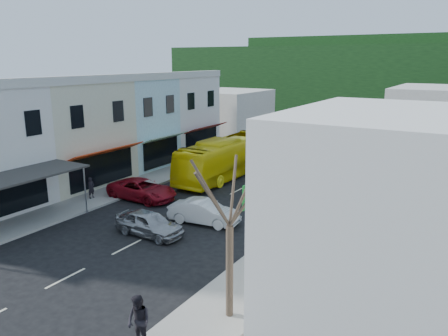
% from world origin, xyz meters
% --- Properties ---
extents(ground, '(120.00, 120.00, 0.00)m').
position_xyz_m(ground, '(0.00, 0.00, 0.00)').
color(ground, black).
rests_on(ground, ground).
extents(sidewalk_left, '(3.00, 52.00, 0.15)m').
position_xyz_m(sidewalk_left, '(-7.50, 10.00, 0.07)').
color(sidewalk_left, gray).
rests_on(sidewalk_left, ground).
extents(sidewalk_right, '(3.00, 52.00, 0.15)m').
position_xyz_m(sidewalk_right, '(7.50, 10.00, 0.07)').
color(sidewalk_right, gray).
rests_on(sidewalk_right, ground).
extents(shopfront_row, '(8.25, 30.00, 8.00)m').
position_xyz_m(shopfront_row, '(-12.49, 5.00, 4.00)').
color(shopfront_row, silver).
rests_on(shopfront_row, ground).
extents(right_building, '(8.00, 9.00, 8.00)m').
position_xyz_m(right_building, '(13.50, -4.00, 4.00)').
color(right_building, silver).
rests_on(right_building, ground).
extents(distant_block_left, '(8.00, 10.00, 6.00)m').
position_xyz_m(distant_block_left, '(-12.00, 27.00, 3.00)').
color(distant_block_left, '#B7B2A8').
rests_on(distant_block_left, ground).
extents(distant_block_right, '(8.00, 12.00, 7.00)m').
position_xyz_m(distant_block_right, '(11.00, 30.00, 3.50)').
color(distant_block_right, '#B7B2A8').
rests_on(distant_block_right, ground).
extents(hillside, '(80.00, 26.00, 14.00)m').
position_xyz_m(hillside, '(-1.45, 65.09, 6.73)').
color(hillside, black).
rests_on(hillside, ground).
extents(bus, '(2.62, 11.62, 3.10)m').
position_xyz_m(bus, '(-2.85, 11.06, 1.55)').
color(bus, yellow).
rests_on(bus, ground).
extents(car_silver, '(4.44, 1.90, 1.40)m').
position_xyz_m(car_silver, '(-0.04, -2.14, 0.70)').
color(car_silver, '#9E9FA3').
rests_on(car_silver, ground).
extents(car_white, '(4.61, 2.39, 1.40)m').
position_xyz_m(car_white, '(1.58, 1.02, 0.70)').
color(car_white, silver).
rests_on(car_white, ground).
extents(car_red, '(4.61, 1.92, 1.40)m').
position_xyz_m(car_red, '(-4.79, 2.66, 0.70)').
color(car_red, maroon).
rests_on(car_red, ground).
extents(car_black_near, '(4.56, 1.99, 1.40)m').
position_xyz_m(car_black_near, '(3.50, 13.96, 0.70)').
color(car_black_near, black).
rests_on(car_black_near, ground).
extents(car_navy_mid, '(4.56, 2.24, 1.40)m').
position_xyz_m(car_navy_mid, '(1.95, 20.28, 0.70)').
color(car_navy_mid, black).
rests_on(car_navy_mid, ground).
extents(car_black_far, '(4.54, 2.19, 1.40)m').
position_xyz_m(car_black_far, '(-3.56, 19.36, 0.70)').
color(car_black_far, black).
rests_on(car_black_far, ground).
extents(pedestrian_left, '(0.40, 0.60, 1.70)m').
position_xyz_m(pedestrian_left, '(-7.75, 0.68, 1.00)').
color(pedestrian_left, black).
rests_on(pedestrian_left, sidewalk_left).
extents(pedestrian_right, '(0.75, 0.52, 1.70)m').
position_xyz_m(pedestrian_right, '(6.30, -10.06, 1.00)').
color(pedestrian_right, black).
rests_on(pedestrian_right, sidewalk_right).
extents(direction_sign, '(0.60, 1.73, 3.75)m').
position_xyz_m(direction_sign, '(5.80, -0.83, 1.88)').
color(direction_sign, '#0F5F1D').
rests_on(direction_sign, ground).
extents(street_tree, '(4.18, 4.18, 7.58)m').
position_xyz_m(street_tree, '(8.00, -6.87, 3.79)').
color(street_tree, '#35291F').
rests_on(street_tree, ground).
extents(traffic_signal, '(0.61, 1.09, 5.23)m').
position_xyz_m(traffic_signal, '(6.60, 29.07, 2.62)').
color(traffic_signal, black).
rests_on(traffic_signal, ground).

